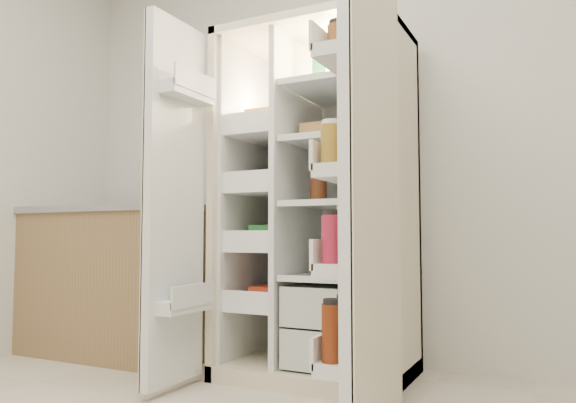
% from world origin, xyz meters
% --- Properties ---
extents(wall_back, '(4.00, 0.02, 2.70)m').
position_xyz_m(wall_back, '(0.00, 2.00, 1.35)').
color(wall_back, silver).
rests_on(wall_back, floor).
extents(refrigerator, '(0.92, 0.70, 1.80)m').
position_xyz_m(refrigerator, '(-0.10, 1.65, 0.74)').
color(refrigerator, beige).
rests_on(refrigerator, floor).
extents(freezer_door, '(0.15, 0.40, 1.72)m').
position_xyz_m(freezer_door, '(-0.62, 1.05, 0.89)').
color(freezer_door, silver).
rests_on(freezer_door, floor).
extents(fridge_door, '(0.17, 0.58, 1.72)m').
position_xyz_m(fridge_door, '(0.36, 0.96, 0.87)').
color(fridge_door, silver).
rests_on(fridge_door, floor).
extents(kitchen_counter, '(1.24, 0.66, 0.90)m').
position_xyz_m(kitchen_counter, '(-1.42, 1.56, 0.45)').
color(kitchen_counter, olive).
rests_on(kitchen_counter, floor).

